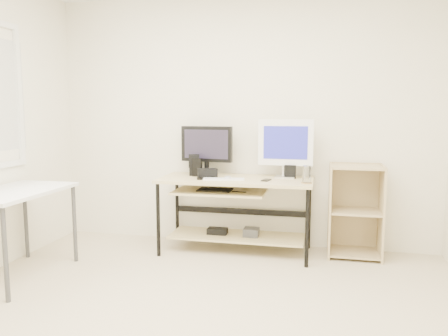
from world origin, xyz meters
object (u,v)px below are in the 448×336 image
object	(u,v)px
desk	(233,199)
audio_controller	(197,167)
shelf_unit	(355,210)
black_monitor	(207,147)
white_imac	(286,144)
side_table	(15,200)

from	to	relation	value
desk	audio_controller	xyz separation A→B (m)	(-0.38, 0.05, 0.30)
shelf_unit	audio_controller	bearing A→B (deg)	-175.81
audio_controller	black_monitor	bearing A→B (deg)	63.83
white_imac	audio_controller	world-z (taller)	white_imac
desk	white_imac	bearing A→B (deg)	15.88
desk	black_monitor	distance (m)	0.62
desk	audio_controller	distance (m)	0.49
side_table	shelf_unit	world-z (taller)	shelf_unit
side_table	audio_controller	xyz separation A→B (m)	(1.27, 1.11, 0.17)
black_monitor	desk	bearing A→B (deg)	-22.12
side_table	black_monitor	world-z (taller)	black_monitor
black_monitor	audio_controller	size ratio (longest dim) A/B	3.02
black_monitor	white_imac	xyz separation A→B (m)	(0.82, -0.04, 0.05)
shelf_unit	black_monitor	world-z (taller)	black_monitor
side_table	shelf_unit	size ratio (longest dim) A/B	1.11
side_table	audio_controller	size ratio (longest dim) A/B	5.47
side_table	shelf_unit	bearing A→B (deg)	23.33
desk	shelf_unit	distance (m)	1.19
desk	white_imac	world-z (taller)	white_imac
white_imac	audio_controller	size ratio (longest dim) A/B	3.16
desk	black_monitor	bearing A→B (deg)	150.71
desk	white_imac	xyz separation A→B (m)	(0.50, 0.14, 0.54)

